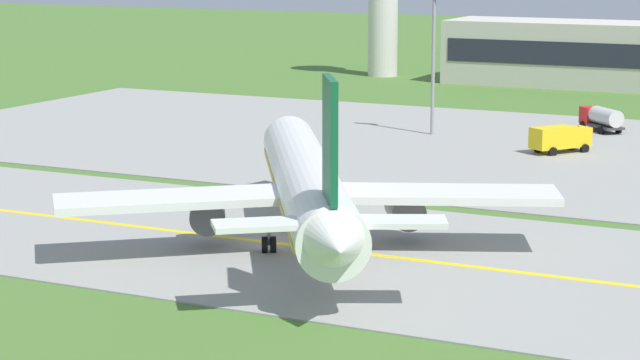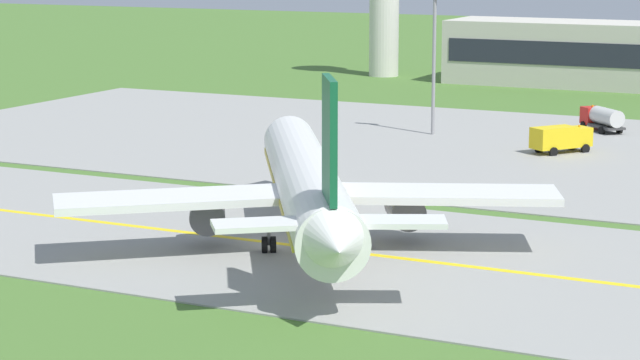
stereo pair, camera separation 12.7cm
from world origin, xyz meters
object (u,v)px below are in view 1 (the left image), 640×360
service_truck_fuel (601,118)px  apron_light_mast (434,45)px  service_truck_catering (560,138)px  airplane_lead (307,185)px

service_truck_fuel → apron_light_mast: apron_light_mast is taller
service_truck_fuel → service_truck_catering: size_ratio=0.95×
airplane_lead → apron_light_mast: size_ratio=2.43×
airplane_lead → service_truck_catering: airplane_lead is taller
airplane_lead → service_truck_fuel: bearing=84.0°
airplane_lead → apron_light_mast: (-9.25, 47.64, 5.19)m
airplane_lead → service_truck_fuel: size_ratio=6.18×
apron_light_mast → service_truck_catering: bearing=-19.4°
airplane_lead → service_truck_fuel: airplane_lead is taller
service_truck_fuel → apron_light_mast: bearing=-147.3°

